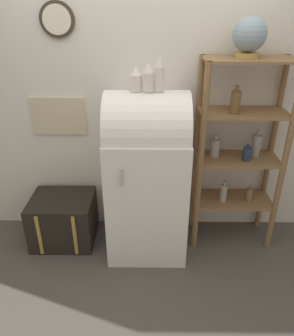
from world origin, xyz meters
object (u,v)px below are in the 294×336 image
object	(u,v)px
suitcase_trunk	(64,219)
vase_center	(148,78)
vase_right	(160,74)
globe	(249,36)
vase_left	(136,80)
refrigerator	(147,172)

from	to	relation	value
suitcase_trunk	vase_center	bearing A→B (deg)	-5.05
vase_center	vase_right	bearing A→B (deg)	2.27
globe	vase_left	bearing A→B (deg)	-171.62
vase_left	vase_right	world-z (taller)	vase_right
suitcase_trunk	vase_left	xyz separation A→B (m)	(0.71, -0.06, 1.32)
globe	vase_left	world-z (taller)	globe
suitcase_trunk	globe	distance (m)	2.23
refrigerator	vase_center	bearing A→B (deg)	-59.76
refrigerator	vase_center	distance (m)	0.80
refrigerator	suitcase_trunk	distance (m)	0.96
vase_center	vase_right	world-z (taller)	vase_right
refrigerator	vase_center	xyz separation A→B (m)	(0.01, -0.02, 0.80)
vase_left	vase_center	size ratio (longest dim) A/B	0.84
refrigerator	globe	size ratio (longest dim) A/B	5.01
vase_left	suitcase_trunk	bearing A→B (deg)	175.47
globe	suitcase_trunk	bearing A→B (deg)	-177.50
vase_left	vase_right	xyz separation A→B (m)	(0.18, -0.01, 0.04)
refrigerator	globe	bearing A→B (deg)	9.17
globe	refrigerator	bearing A→B (deg)	-170.83
globe	vase_center	xyz separation A→B (m)	(-0.74, -0.14, -0.28)
refrigerator	suitcase_trunk	xyz separation A→B (m)	(-0.79, 0.05, -0.54)
globe	vase_left	size ratio (longest dim) A/B	1.58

